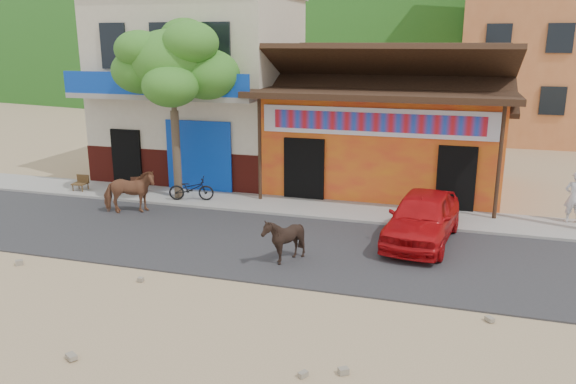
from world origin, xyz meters
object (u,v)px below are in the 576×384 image
at_px(red_car, 422,217).
at_px(cow_dark, 284,239).
at_px(scooter, 191,189).
at_px(cafe_chair_left, 80,177).
at_px(cow_tan, 129,192).
at_px(pedestrian, 574,197).
at_px(tree, 174,111).
at_px(cafe_chair_right, 137,179).

bearing_deg(red_car, cow_dark, -133.62).
relative_size(scooter, cafe_chair_left, 1.52).
distance_m(cow_tan, pedestrian, 13.62).
bearing_deg(cow_tan, tree, -46.62).
bearing_deg(cafe_chair_left, tree, -1.06).
xyz_separation_m(tree, cow_tan, (-0.74, -1.88, -2.38)).
bearing_deg(cafe_chair_right, tree, -33.05).
bearing_deg(cow_tan, red_car, -115.30).
xyz_separation_m(cow_tan, cafe_chair_left, (-3.12, 1.70, -0.11)).
distance_m(cow_dark, pedestrian, 9.12).
bearing_deg(tree, red_car, -12.73).
distance_m(cow_dark, scooter, 6.24).
distance_m(tree, cow_tan, 3.12).
relative_size(pedestrian, cafe_chair_right, 1.56).
bearing_deg(cafe_chair_left, cow_dark, -28.96).
relative_size(scooter, pedestrian, 0.98).
height_order(tree, cafe_chair_left, tree).
bearing_deg(pedestrian, tree, -1.12).
xyz_separation_m(cow_dark, cafe_chair_right, (-6.88, 4.57, -0.02)).
bearing_deg(tree, cow_tan, -111.37).
xyz_separation_m(scooter, cafe_chair_left, (-4.46, 0.03, 0.10)).
distance_m(cow_dark, cafe_chair_right, 8.25).
relative_size(cow_dark, cafe_chair_right, 1.20).
relative_size(tree, cafe_chair_left, 5.96).
relative_size(tree, cafe_chair_right, 6.01).
xyz_separation_m(cow_tan, scooter, (1.34, 1.67, -0.22)).
distance_m(tree, red_car, 8.91).
bearing_deg(pedestrian, cafe_chair_right, -2.09).
height_order(tree, red_car, tree).
relative_size(cow_dark, pedestrian, 0.77).
relative_size(tree, pedestrian, 3.85).
height_order(scooter, pedestrian, pedestrian).
bearing_deg(red_car, tree, 174.96).
distance_m(tree, cafe_chair_right, 3.02).
height_order(tree, cow_tan, tree).
height_order(cow_tan, red_car, cow_tan).
height_order(cow_dark, cafe_chair_right, cow_dark).
height_order(cow_tan, cow_dark, cow_tan).
relative_size(red_car, pedestrian, 2.61).
xyz_separation_m(red_car, pedestrian, (4.23, 2.75, 0.17)).
bearing_deg(red_car, cafe_chair_left, 179.72).
height_order(red_car, scooter, red_car).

